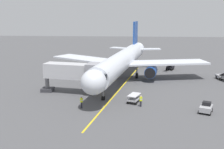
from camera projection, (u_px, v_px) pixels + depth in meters
ground_plane at (120, 81)px, 56.54m from camera, size 220.00×220.00×0.00m
apron_lead_in_line at (120, 88)px, 50.63m from camera, size 7.33×39.41×0.01m
airplane at (122, 61)px, 55.87m from camera, size 34.25×40.19×11.50m
jet_bridge at (77, 72)px, 46.57m from camera, size 11.52×4.70×5.40m
ground_crew_marshaller at (141, 101)px, 40.53m from camera, size 0.44×0.32×1.71m
ground_crew_wing_walker at (81, 102)px, 39.96m from camera, size 0.47×0.45×1.71m
belt_loader_near_nose at (221, 76)px, 57.18m from camera, size 1.97×4.72×2.32m
tug_portside at (206, 108)px, 38.10m from camera, size 2.29×2.70×1.50m
belt_loader_starboard_side at (170, 67)px, 67.09m from camera, size 2.83×4.69×2.32m
baggage_cart_rear_apron at (134, 98)px, 42.50m from camera, size 2.28×2.93×1.27m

